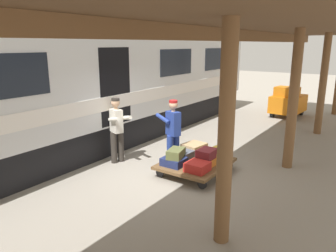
{
  "coord_description": "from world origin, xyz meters",
  "views": [
    {
      "loc": [
        -3.81,
        6.13,
        3.04
      ],
      "look_at": [
        0.4,
        0.06,
        1.15
      ],
      "focal_mm": 34.43,
      "sensor_mm": 36.0,
      "label": 1
    }
  ],
  "objects": [
    {
      "name": "baggage_tug",
      "position": [
        -0.3,
        -7.92,
        0.63
      ],
      "size": [
        1.24,
        1.78,
        1.3
      ],
      "color": "orange",
      "rests_on": "ground_plane"
    },
    {
      "name": "suitcase_slate_roller",
      "position": [
        0.11,
        -0.24,
        0.39
      ],
      "size": [
        0.43,
        0.49,
        0.22
      ],
      "primitive_type": "cube",
      "rotation": [
        0.0,
        0.0,
        -0.07
      ],
      "color": "#4C515B",
      "rests_on": "luggage_cart"
    },
    {
      "name": "suitcase_yellow_case",
      "position": [
        -0.52,
        -0.71,
        0.4
      ],
      "size": [
        0.43,
        0.64,
        0.25
      ],
      "primitive_type": "cube",
      "rotation": [
        0.0,
        0.0,
        -0.09
      ],
      "color": "gold",
      "rests_on": "luggage_cart"
    },
    {
      "name": "porter_by_door",
      "position": [
        1.85,
        0.28,
        0.93
      ],
      "size": [
        0.73,
        0.58,
        1.7
      ],
      "color": "#332D28",
      "rests_on": "ground_plane"
    },
    {
      "name": "suitcase_navy_fabric",
      "position": [
        0.11,
        0.23,
        0.37
      ],
      "size": [
        0.52,
        0.46,
        0.18
      ],
      "primitive_type": "cube",
      "rotation": [
        0.0,
        0.0,
        0.0
      ],
      "color": "navy",
      "rests_on": "luggage_cart"
    },
    {
      "name": "suitcase_olive_duffel",
      "position": [
        0.08,
        0.19,
        0.57
      ],
      "size": [
        0.43,
        0.57,
        0.2
      ],
      "primitive_type": "cube",
      "rotation": [
        0.0,
        0.0,
        0.24
      ],
      "color": "brown",
      "rests_on": "suitcase_navy_fabric"
    },
    {
      "name": "suitcase_orange_carryall",
      "position": [
        -0.52,
        -0.24,
        0.36
      ],
      "size": [
        0.38,
        0.58,
        0.17
      ],
      "primitive_type": "cube",
      "rotation": [
        0.0,
        0.0,
        -0.02
      ],
      "color": "#CC6B23",
      "rests_on": "luggage_cart"
    },
    {
      "name": "luggage_cart",
      "position": [
        -0.2,
        -0.24,
        0.24
      ],
      "size": [
        1.4,
        1.71,
        0.28
      ],
      "color": "brown",
      "rests_on": "ground_plane"
    },
    {
      "name": "train_car",
      "position": [
        3.61,
        0.0,
        2.06
      ],
      "size": [
        3.02,
        16.55,
        4.0
      ],
      "color": "silver",
      "rests_on": "ground_plane"
    },
    {
      "name": "platform_canopy",
      "position": [
        -1.86,
        -0.0,
        3.29
      ],
      "size": [
        3.2,
        19.97,
        3.56
      ],
      "color": "brown",
      "rests_on": "ground_plane"
    },
    {
      "name": "suitcase_maroon_trunk",
      "position": [
        -0.49,
        -0.24,
        0.55
      ],
      "size": [
        0.37,
        0.46,
        0.21
      ],
      "primitive_type": "cube",
      "rotation": [
        0.0,
        0.0,
        0.0
      ],
      "color": "maroon",
      "rests_on": "suitcase_orange_carryall"
    },
    {
      "name": "suitcase_tan_vintage",
      "position": [
        0.11,
        -0.71,
        0.42
      ],
      "size": [
        0.54,
        0.62,
        0.29
      ],
      "primitive_type": "cube",
      "rotation": [
        0.0,
        0.0,
        -0.14
      ],
      "color": "tan",
      "rests_on": "luggage_cart"
    },
    {
      "name": "suitcase_red_plastic",
      "position": [
        -0.52,
        0.23,
        0.38
      ],
      "size": [
        0.48,
        0.47,
        0.21
      ],
      "primitive_type": "cube",
      "rotation": [
        0.0,
        0.0,
        -0.02
      ],
      "color": "#AD231E",
      "rests_on": "luggage_cart"
    },
    {
      "name": "ground_plane",
      "position": [
        0.0,
        0.0,
        0.0
      ],
      "size": [
        60.0,
        60.0,
        0.0
      ],
      "primitive_type": "plane",
      "color": "gray"
    },
    {
      "name": "porter_in_overalls",
      "position": [
        0.53,
        -0.33,
        0.93
      ],
      "size": [
        0.73,
        0.58,
        1.7
      ],
      "color": "navy",
      "rests_on": "ground_plane"
    }
  ]
}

